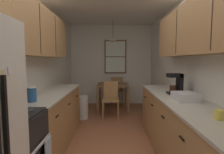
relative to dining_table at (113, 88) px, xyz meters
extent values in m
plane|color=#995B3D|center=(-0.06, -1.82, -0.63)|extent=(12.00, 12.00, 0.00)
cube|color=white|center=(-1.41, -1.82, 0.64)|extent=(0.10, 9.00, 2.55)
cube|color=white|center=(1.29, -1.82, 0.64)|extent=(0.10, 9.00, 2.55)
cube|color=white|center=(-0.06, 0.83, 0.64)|extent=(4.40, 0.10, 2.55)
cube|color=beige|center=(-0.66, -4.10, 0.71)|extent=(0.01, 0.05, 0.07)
cube|color=white|center=(-0.66, -4.01, 0.74)|extent=(0.01, 0.04, 0.05)
cube|color=silver|center=(-0.71, -3.47, 0.00)|extent=(0.02, 0.48, 0.02)
cube|color=black|center=(-1.05, -3.47, 0.28)|extent=(0.59, 0.57, 0.02)
cylinder|color=#2D2D2D|center=(-0.91, -3.60, 0.29)|extent=(0.15, 0.15, 0.01)
cylinder|color=#2D2D2D|center=(-0.91, -3.34, 0.29)|extent=(0.15, 0.15, 0.01)
cube|color=black|center=(-0.97, -3.53, 1.02)|extent=(0.01, 0.37, 0.23)
cube|color=#2D2D33|center=(-0.97, -3.25, 1.02)|extent=(0.01, 0.12, 0.23)
cube|color=#A87A4C|center=(-1.06, -2.15, -0.20)|extent=(0.60, 2.02, 0.87)
cube|color=#B7B2A3|center=(-1.06, -2.15, 0.25)|extent=(0.63, 2.04, 0.03)
cube|color=black|center=(-0.74, -2.82, 0.07)|extent=(0.02, 0.10, 0.01)
cube|color=black|center=(-0.74, -2.15, 0.07)|extent=(0.02, 0.10, 0.01)
cube|color=black|center=(-0.74, -1.48, 0.07)|extent=(0.02, 0.10, 0.01)
cube|color=#A87A4C|center=(-1.20, -2.20, 1.24)|extent=(0.32, 2.12, 0.75)
cube|color=#2D2319|center=(-1.03, -2.55, 1.24)|extent=(0.01, 0.01, 0.69)
cube|color=#2D2319|center=(-1.03, -1.85, 1.24)|extent=(0.01, 0.01, 0.69)
cube|color=#A87A4C|center=(0.94, -2.85, -0.20)|extent=(0.60, 3.20, 0.87)
cube|color=#B7B2A3|center=(0.94, -2.85, 0.25)|extent=(0.63, 3.22, 0.03)
cube|color=black|center=(0.63, -3.49, 0.07)|extent=(0.02, 0.10, 0.01)
cube|color=black|center=(0.63, -2.85, 0.07)|extent=(0.02, 0.10, 0.01)
cube|color=black|center=(0.63, -2.21, 0.07)|extent=(0.02, 0.10, 0.01)
cube|color=black|center=(0.63, -1.57, 0.07)|extent=(0.02, 0.10, 0.01)
cube|color=#A87A4C|center=(1.08, -2.90, 1.21)|extent=(0.32, 2.90, 0.70)
cube|color=#2D2319|center=(0.92, -3.38, 1.21)|extent=(0.01, 0.01, 0.64)
cube|color=#2D2319|center=(0.92, -2.43, 1.21)|extent=(0.01, 0.01, 0.64)
cube|color=brown|center=(0.00, 0.00, 0.10)|extent=(0.87, 0.88, 0.03)
cube|color=brown|center=(-0.41, -0.41, -0.27)|extent=(0.06, 0.06, 0.72)
cube|color=brown|center=(0.41, -0.41, -0.27)|extent=(0.06, 0.06, 0.72)
cube|color=brown|center=(-0.41, 0.41, -0.27)|extent=(0.06, 0.06, 0.72)
cube|color=brown|center=(0.41, 0.41, -0.27)|extent=(0.06, 0.06, 0.72)
cube|color=#A87A4C|center=(-0.06, -0.72, -0.18)|extent=(0.41, 0.41, 0.04)
cube|color=#A87A4C|center=(-0.05, -0.54, 0.04)|extent=(0.37, 0.04, 0.45)
cylinder|color=#A87A4C|center=(0.12, -0.90, -0.42)|extent=(0.04, 0.04, 0.43)
cylinder|color=#A87A4C|center=(-0.24, -0.90, -0.42)|extent=(0.04, 0.04, 0.43)
cylinder|color=#A87A4C|center=(0.13, -0.54, -0.42)|extent=(0.04, 0.04, 0.43)
cylinder|color=#A87A4C|center=(-0.24, -0.53, -0.42)|extent=(0.04, 0.04, 0.43)
cube|color=#A87A4C|center=(0.10, 0.72, -0.18)|extent=(0.45, 0.45, 0.04)
cube|color=#A87A4C|center=(0.13, 0.54, 0.04)|extent=(0.37, 0.08, 0.45)
cylinder|color=#A87A4C|center=(-0.11, 0.87, -0.42)|extent=(0.04, 0.04, 0.43)
cylinder|color=#A87A4C|center=(0.25, 0.92, -0.42)|extent=(0.04, 0.04, 0.43)
cylinder|color=#A87A4C|center=(-0.05, 0.51, -0.42)|extent=(0.04, 0.04, 0.43)
cylinder|color=#A87A4C|center=(0.31, 0.56, -0.42)|extent=(0.04, 0.04, 0.43)
cylinder|color=black|center=(0.00, 0.00, 1.67)|extent=(0.01, 0.01, 0.50)
cone|color=beige|center=(0.00, 0.00, 1.37)|extent=(0.25, 0.25, 0.10)
sphere|color=white|center=(0.00, 0.00, 1.39)|extent=(0.06, 0.06, 0.06)
cube|color=brown|center=(0.08, 0.76, 0.91)|extent=(0.70, 0.04, 1.07)
cube|color=silver|center=(0.08, 0.74, 0.91)|extent=(0.62, 0.01, 0.99)
cube|color=brown|center=(0.08, 0.74, 0.91)|extent=(0.62, 0.02, 0.03)
cylinder|color=silver|center=(-0.76, -0.79, -0.35)|extent=(0.29, 0.29, 0.56)
cylinder|color=#265999|center=(-1.06, -2.84, 0.36)|extent=(0.11, 0.11, 0.18)
cylinder|color=white|center=(-1.06, -2.84, 0.45)|extent=(0.12, 0.12, 0.02)
cube|color=silver|center=(-0.70, -3.32, -0.13)|extent=(0.02, 0.16, 0.24)
cube|color=black|center=(0.97, -2.29, 0.28)|extent=(0.22, 0.18, 0.02)
cube|color=black|center=(1.05, -2.29, 0.43)|extent=(0.06, 0.18, 0.32)
cube|color=black|center=(0.97, -2.29, 0.56)|extent=(0.22, 0.18, 0.06)
cylinder|color=#331E14|center=(0.95, -2.29, 0.34)|extent=(0.11, 0.11, 0.11)
cylinder|color=#E5CC4C|center=(0.94, -3.55, 0.31)|extent=(0.08, 0.08, 0.09)
torus|color=#E5CC4C|center=(0.99, -3.55, 0.31)|extent=(0.05, 0.01, 0.05)
cube|color=silver|center=(0.95, -2.75, 0.32)|extent=(0.28, 0.34, 0.10)
cylinder|color=silver|center=(-0.05, 0.09, 0.15)|extent=(0.17, 0.17, 0.06)
camera|label=1|loc=(-0.03, -5.14, 0.80)|focal=29.11mm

